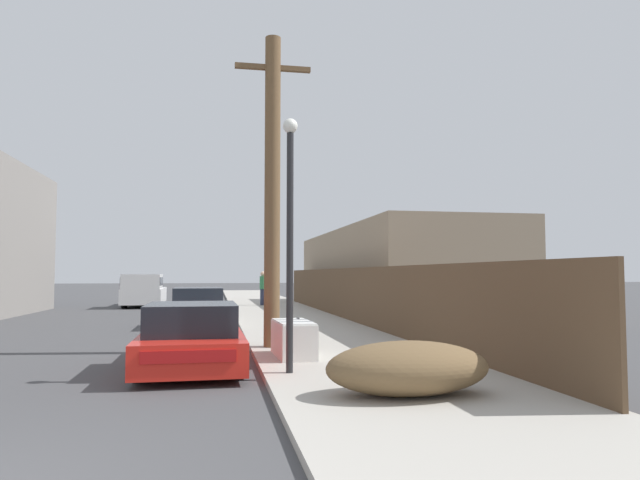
# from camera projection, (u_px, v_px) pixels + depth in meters

# --- Properties ---
(sidewalk_curb) EXTENTS (4.20, 63.00, 0.12)m
(sidewalk_curb) POSITION_uv_depth(u_px,v_px,m) (275.00, 309.00, 28.06)
(sidewalk_curb) COLOR #ADA89E
(sidewalk_curb) RESTS_ON ground
(discarded_fridge) EXTENTS (0.76, 1.67, 0.75)m
(discarded_fridge) POSITION_uv_depth(u_px,v_px,m) (293.00, 339.00, 11.63)
(discarded_fridge) COLOR silver
(discarded_fridge) RESTS_ON sidewalk_curb
(parked_sports_car_red) EXTENTS (1.95, 4.39, 1.25)m
(parked_sports_car_red) POSITION_uv_depth(u_px,v_px,m) (192.00, 339.00, 10.89)
(parked_sports_car_red) COLOR red
(parked_sports_car_red) RESTS_ON ground
(car_parked_mid) EXTENTS (1.96, 4.18, 1.34)m
(car_parked_mid) POSITION_uv_depth(u_px,v_px,m) (198.00, 308.00, 19.32)
(car_parked_mid) COLOR silver
(car_parked_mid) RESTS_ON ground
(pickup_truck) EXTENTS (2.22, 5.72, 1.78)m
(pickup_truck) POSITION_uv_depth(u_px,v_px,m) (144.00, 291.00, 31.22)
(pickup_truck) COLOR silver
(pickup_truck) RESTS_ON ground
(utility_pole) EXTENTS (1.80, 0.37, 7.31)m
(utility_pole) POSITION_uv_depth(u_px,v_px,m) (272.00, 187.00, 13.38)
(utility_pole) COLOR brown
(utility_pole) RESTS_ON sidewalk_curb
(street_lamp) EXTENTS (0.26, 0.26, 4.40)m
(street_lamp) POSITION_uv_depth(u_px,v_px,m) (290.00, 223.00, 9.86)
(street_lamp) COLOR #232326
(street_lamp) RESTS_ON sidewalk_curb
(brush_pile) EXTENTS (2.33, 1.33, 0.75)m
(brush_pile) POSITION_uv_depth(u_px,v_px,m) (408.00, 368.00, 7.92)
(brush_pile) COLOR brown
(brush_pile) RESTS_ON sidewalk_curb
(wooden_fence) EXTENTS (0.08, 29.00, 1.90)m
(wooden_fence) POSITION_uv_depth(u_px,v_px,m) (348.00, 294.00, 21.12)
(wooden_fence) COLOR brown
(wooden_fence) RESTS_ON sidewalk_curb
(building_right_house) EXTENTS (6.00, 19.12, 4.02)m
(building_right_house) POSITION_uv_depth(u_px,v_px,m) (389.00, 270.00, 29.67)
(building_right_house) COLOR gray
(building_right_house) RESTS_ON ground
(pedestrian) EXTENTS (0.34, 0.34, 1.82)m
(pedestrian) POSITION_uv_depth(u_px,v_px,m) (263.00, 288.00, 30.73)
(pedestrian) COLOR #282D42
(pedestrian) RESTS_ON sidewalk_curb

